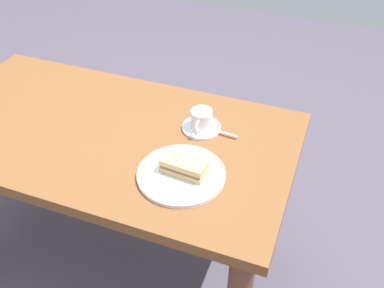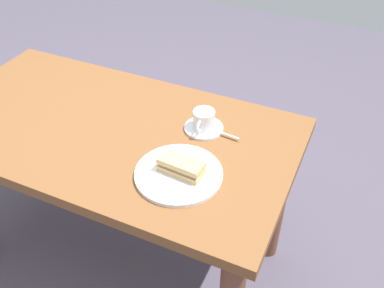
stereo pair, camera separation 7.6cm
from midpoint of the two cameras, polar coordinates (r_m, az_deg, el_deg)
name	(u,v)px [view 1 (the left image)]	position (r m, az deg, el deg)	size (l,w,h in m)	color
ground_plane	(126,255)	(2.11, -9.83, -14.31)	(6.00, 6.00, 0.00)	#4D4755
dining_table	(110,157)	(1.67, -12.10, -1.78)	(1.36, 0.73, 0.74)	brown
sandwich_plate	(181,174)	(1.36, -3.02, -4.08)	(0.28, 0.28, 0.01)	white
sandwich_front	(184,167)	(1.34, -2.70, -3.03)	(0.15, 0.08, 0.05)	tan
coffee_saucer	(201,128)	(1.55, -0.14, 2.15)	(0.14, 0.14, 0.01)	white
coffee_cup	(201,119)	(1.53, -0.17, 3.33)	(0.08, 0.11, 0.07)	white
spoon	(220,132)	(1.52, 2.35, 1.62)	(0.10, 0.02, 0.01)	silver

